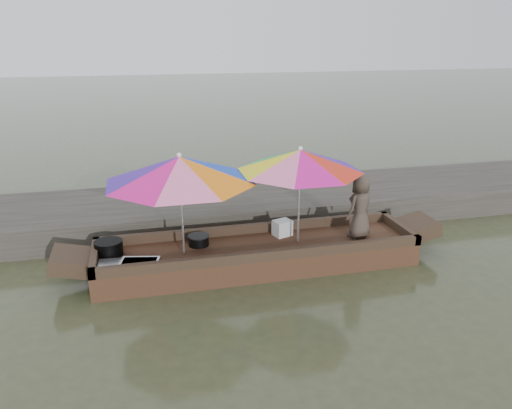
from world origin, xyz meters
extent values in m
plane|color=#353A24|center=(0.00, 0.00, 0.00)|extent=(80.00, 80.00, 0.00)
cube|color=#2D2B26|center=(0.00, 2.20, 0.25)|extent=(22.00, 2.20, 0.50)
cube|color=black|center=(0.00, 0.00, 0.17)|extent=(5.00, 1.20, 0.35)
cylinder|color=black|center=(-2.25, 0.21, 0.46)|extent=(0.42, 0.42, 0.22)
cube|color=silver|center=(-1.82, -0.35, 0.39)|extent=(0.61, 0.49, 0.09)
cube|color=silver|center=(-2.12, -0.26, 0.38)|extent=(0.57, 0.41, 0.06)
cylinder|color=black|center=(-0.89, 0.24, 0.42)|extent=(0.32, 0.32, 0.15)
cube|color=silver|center=(0.50, 0.32, 0.48)|extent=(0.33, 0.30, 0.26)
imported|color=#40352C|center=(1.69, -0.04, 0.88)|extent=(0.61, 0.53, 1.05)
camera|label=1|loc=(-1.73, -6.98, 3.51)|focal=35.00mm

